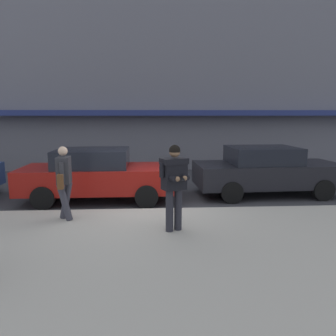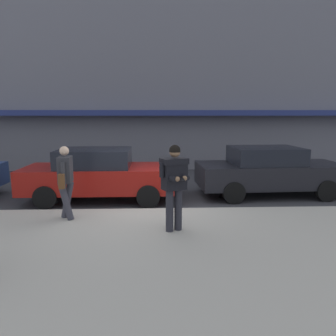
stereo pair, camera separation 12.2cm
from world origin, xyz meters
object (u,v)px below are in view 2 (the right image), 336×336
object	(u,v)px
parked_sedan_mid	(100,174)
parked_sedan_far	(269,171)
pedestrian_with_bag	(65,178)
man_texting_on_phone	(174,179)

from	to	relation	value
parked_sedan_mid	parked_sedan_far	bearing A→B (deg)	4.17
parked_sedan_mid	pedestrian_with_bag	size ratio (longest dim) A/B	2.65
parked_sedan_far	parked_sedan_mid	bearing A→B (deg)	-175.83
parked_sedan_mid	man_texting_on_phone	distance (m)	3.71
parked_sedan_far	pedestrian_with_bag	world-z (taller)	pedestrian_with_bag
parked_sedan_mid	pedestrian_with_bag	bearing A→B (deg)	-100.73
parked_sedan_mid	pedestrian_with_bag	world-z (taller)	pedestrian_with_bag
parked_sedan_mid	man_texting_on_phone	bearing A→B (deg)	-56.64
parked_sedan_mid	parked_sedan_far	xyz separation A→B (m)	(5.21, 0.38, 0.00)
parked_sedan_far	pedestrian_with_bag	xyz separation A→B (m)	(-5.62, -2.58, 0.32)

